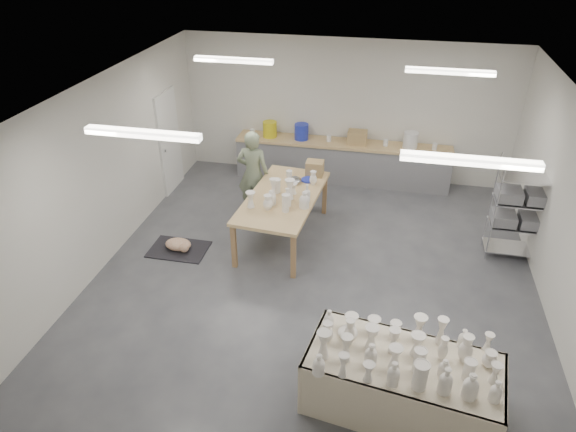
% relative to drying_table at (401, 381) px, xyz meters
% --- Properties ---
extents(room, '(8.00, 8.02, 3.00)m').
position_rel_drying_table_xyz_m(room, '(-1.50, 2.32, 1.62)').
color(room, '#424449').
rests_on(room, ground).
extents(back_counter, '(4.60, 0.60, 1.24)m').
position_rel_drying_table_xyz_m(back_counter, '(-1.41, 5.92, 0.05)').
color(back_counter, tan).
rests_on(back_counter, ground).
extents(wire_shelf, '(0.88, 0.48, 1.80)m').
position_rel_drying_table_xyz_m(wire_shelf, '(1.80, 3.64, 0.48)').
color(wire_shelf, silver).
rests_on(wire_shelf, ground).
extents(drying_table, '(2.32, 1.35, 1.14)m').
position_rel_drying_table_xyz_m(drying_table, '(0.00, 0.00, 0.00)').
color(drying_table, olive).
rests_on(drying_table, ground).
extents(work_table, '(1.35, 2.40, 1.24)m').
position_rel_drying_table_xyz_m(work_table, '(-2.09, 3.40, 0.43)').
color(work_table, tan).
rests_on(work_table, ground).
extents(rug, '(1.00, 0.70, 0.02)m').
position_rel_drying_table_xyz_m(rug, '(-3.86, 2.59, -0.43)').
color(rug, black).
rests_on(rug, ground).
extents(cat, '(0.50, 0.38, 0.20)m').
position_rel_drying_table_xyz_m(cat, '(-3.84, 2.58, -0.32)').
color(cat, white).
rests_on(cat, rug).
extents(potter, '(0.63, 0.42, 1.71)m').
position_rel_drying_table_xyz_m(potter, '(-2.89, 4.12, 0.42)').
color(potter, gray).
rests_on(potter, ground).
extents(red_stool, '(0.43, 0.43, 0.33)m').
position_rel_drying_table_xyz_m(red_stool, '(-2.89, 4.39, -0.14)').
color(red_stool, '#A62D17').
rests_on(red_stool, ground).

